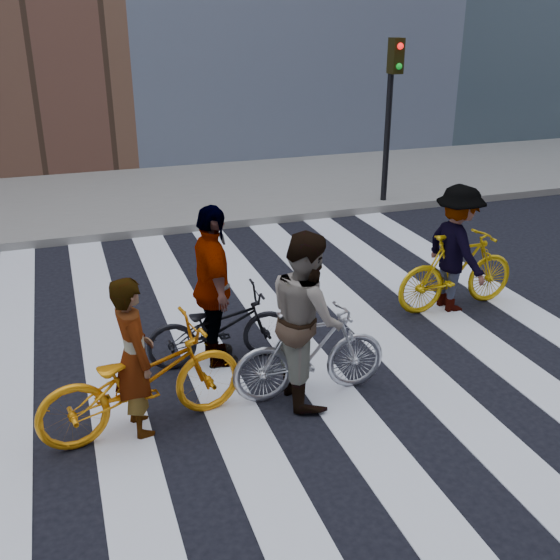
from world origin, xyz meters
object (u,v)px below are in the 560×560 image
rider_left (134,357)px  rider_rear (213,288)px  bike_dark_rear (219,327)px  bike_yellow_right (457,271)px  bike_silver_mid (310,353)px  traffic_signal (392,95)px  rider_right (456,249)px  bike_yellow_left (142,381)px  rider_mid (306,317)px

rider_left → rider_rear: size_ratio=0.85×
rider_left → bike_dark_rear: bearing=-55.4°
rider_rear → bike_yellow_right: bearing=-81.7°
rider_left → rider_rear: bearing=-54.0°
bike_yellow_right → bike_silver_mid: bearing=115.4°
traffic_signal → bike_silver_mid: traffic_signal is taller
rider_right → traffic_signal: bearing=-19.3°
bike_dark_rear → rider_right: (3.36, 0.42, 0.42)m
rider_left → bike_silver_mid: bearing=-98.2°
traffic_signal → rider_rear: bearing=-133.3°
rider_left → rider_rear: 1.46m
traffic_signal → rider_left: bearing=-133.5°
traffic_signal → bike_yellow_left: traffic_signal is taller
traffic_signal → rider_left: 8.66m
bike_silver_mid → bike_dark_rear: size_ratio=0.99×
traffic_signal → rider_mid: traffic_signal is taller
rider_mid → rider_rear: 1.23m
bike_yellow_left → rider_right: 4.63m
bike_dark_rear → rider_left: 1.53m
bike_yellow_left → rider_mid: size_ratio=1.10×
bike_silver_mid → rider_right: 3.02m
bike_silver_mid → bike_yellow_right: bearing=-60.3°
bike_silver_mid → rider_rear: size_ratio=0.88×
bike_dark_rear → rider_right: size_ratio=0.98×
bike_silver_mid → rider_mid: bearing=91.9°
rider_right → bike_dark_rear: bearing=94.8°
rider_right → rider_rear: rider_rear is taller
bike_yellow_left → rider_mid: rider_mid is taller
bike_dark_rear → rider_mid: size_ratio=0.92×
rider_left → rider_mid: size_ratio=0.88×
bike_silver_mid → rider_left: 1.82m
rider_right → rider_rear: 3.44m
bike_yellow_right → rider_right: bearing=87.6°
traffic_signal → bike_yellow_left: size_ratio=1.65×
bike_silver_mid → bike_yellow_right: size_ratio=0.93×
rider_rear → rider_left: bearing=136.9°
bike_yellow_right → rider_mid: size_ratio=0.99×
rider_rear → bike_dark_rear: bearing=-88.6°
bike_yellow_right → rider_left: bearing=105.6°
rider_left → rider_mid: bearing=-98.1°
bike_silver_mid → rider_left: bearing=93.3°
bike_yellow_left → rider_right: rider_right is taller
rider_left → rider_rear: (1.02, 1.04, 0.14)m
bike_silver_mid → rider_mid: size_ratio=0.91×
bike_yellow_left → bike_silver_mid: (1.74, 0.04, -0.03)m
rider_left → rider_rear: rider_rear is taller
bike_yellow_left → bike_yellow_right: bearing=-81.3°
bike_silver_mid → rider_rear: rider_rear is taller
traffic_signal → bike_silver_mid: (-4.08, -6.15, -1.78)m
bike_yellow_left → rider_right: size_ratio=1.17×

